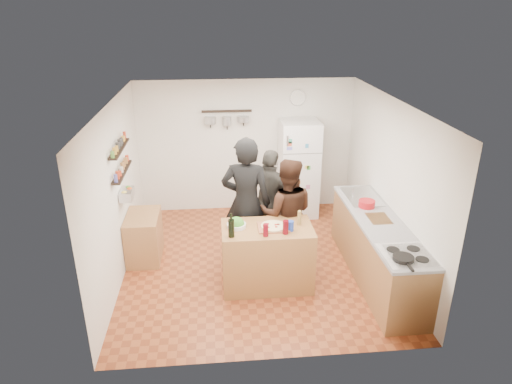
{
  "coord_description": "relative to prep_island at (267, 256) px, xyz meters",
  "views": [
    {
      "loc": [
        -0.59,
        -6.13,
        3.76
      ],
      "look_at": [
        0.0,
        0.1,
        1.15
      ],
      "focal_mm": 32.0,
      "sensor_mm": 36.0,
      "label": 1
    }
  ],
  "objects": [
    {
      "name": "pizza",
      "position": [
        0.08,
        -0.02,
        0.48
      ],
      "size": [
        0.34,
        0.34,
        0.02
      ],
      "primitive_type": "cylinder",
      "color": "#D1BE89",
      "rests_on": "pizza_board"
    },
    {
      "name": "pizza_board",
      "position": [
        0.08,
        -0.02,
        0.47
      ],
      "size": [
        0.42,
        0.34,
        0.02
      ],
      "primitive_type": "cube",
      "color": "#945336",
      "rests_on": "prep_island"
    },
    {
      "name": "person_back",
      "position": [
        0.18,
        1.04,
        0.39
      ],
      "size": [
        1.05,
        0.88,
        1.68
      ],
      "primitive_type": "imported",
      "rotation": [
        0.0,
        0.0,
        2.57
      ],
      "color": "#2E2C29",
      "rests_on": "floor"
    },
    {
      "name": "counter_run",
      "position": [
        1.61,
        0.05,
        -0.01
      ],
      "size": [
        0.63,
        2.63,
        0.9
      ],
      "primitive_type": "cube",
      "color": "#9E7042",
      "rests_on": "floor"
    },
    {
      "name": "wine_glass_far",
      "position": [
        0.22,
        -0.2,
        0.55
      ],
      "size": [
        0.08,
        0.08,
        0.19
      ],
      "primitive_type": "cylinder",
      "color": "#51060F",
      "rests_on": "prep_island"
    },
    {
      "name": "spice_shelf_upper",
      "position": [
        -2.02,
        0.8,
        1.4
      ],
      "size": [
        0.12,
        1.0,
        0.02
      ],
      "primitive_type": "cube",
      "color": "black",
      "rests_on": "left_wall"
    },
    {
      "name": "person_left",
      "position": [
        -0.24,
        0.62,
        0.56
      ],
      "size": [
        0.82,
        0.63,
        2.02
      ],
      "primitive_type": "imported",
      "rotation": [
        0.0,
        0.0,
        2.93
      ],
      "color": "black",
      "rests_on": "floor"
    },
    {
      "name": "red_bowl",
      "position": [
        1.56,
        0.51,
        0.52
      ],
      "size": [
        0.24,
        0.24,
        0.1
      ],
      "primitive_type": "cylinder",
      "color": "#AF141B",
      "rests_on": "counter_run"
    },
    {
      "name": "wine_glass_near",
      "position": [
        -0.05,
        -0.24,
        0.54
      ],
      "size": [
        0.07,
        0.07,
        0.17
      ],
      "primitive_type": "cylinder",
      "color": "#590712",
      "rests_on": "prep_island"
    },
    {
      "name": "pot_rack",
      "position": [
        -0.44,
        2.6,
        1.49
      ],
      "size": [
        0.9,
        0.04,
        0.04
      ],
      "primitive_type": "cube",
      "color": "black",
      "rests_on": "back_wall"
    },
    {
      "name": "salad_bowl",
      "position": [
        -0.42,
        0.05,
        0.48
      ],
      "size": [
        0.26,
        0.26,
        0.05
      ],
      "primitive_type": "cylinder",
      "color": "silver",
      "rests_on": "prep_island"
    },
    {
      "name": "produce_basket",
      "position": [
        -1.99,
        0.8,
        0.69
      ],
      "size": [
        0.18,
        0.35,
        0.14
      ],
      "primitive_type": "cube",
      "color": "silver",
      "rests_on": "left_wall"
    },
    {
      "name": "person_center",
      "position": [
        0.35,
        0.52,
        0.4
      ],
      "size": [
        0.92,
        0.77,
        1.71
      ],
      "primitive_type": "imported",
      "rotation": [
        0.0,
        0.0,
        2.99
      ],
      "color": "black",
      "rests_on": "floor"
    },
    {
      "name": "cutting_board",
      "position": [
        1.61,
        0.11,
        0.46
      ],
      "size": [
        0.3,
        0.4,
        0.02
      ],
      "primitive_type": "cube",
      "color": "olive",
      "rests_on": "counter_run"
    },
    {
      "name": "wall_clock",
      "position": [
        0.86,
        2.68,
        1.69
      ],
      "size": [
        0.3,
        0.03,
        0.3
      ],
      "primitive_type": "cylinder",
      "rotation": [
        1.57,
        0.0,
        0.0
      ],
      "color": "silver",
      "rests_on": "back_wall"
    },
    {
      "name": "spice_shelf_lower",
      "position": [
        -2.02,
        0.8,
        1.04
      ],
      "size": [
        0.12,
        1.0,
        0.02
      ],
      "primitive_type": "cube",
      "color": "black",
      "rests_on": "left_wall"
    },
    {
      "name": "room_shell",
      "position": [
        -0.09,
        0.99,
        0.79
      ],
      "size": [
        4.2,
        4.2,
        4.2
      ],
      "color": "brown",
      "rests_on": "ground"
    },
    {
      "name": "stove_top",
      "position": [
        1.61,
        -0.9,
        0.46
      ],
      "size": [
        0.6,
        0.62,
        0.02
      ],
      "primitive_type": "cube",
      "color": "white",
      "rests_on": "counter_run"
    },
    {
      "name": "sink",
      "position": [
        1.61,
        0.9,
        0.46
      ],
      "size": [
        0.5,
        0.8,
        0.03
      ],
      "primitive_type": "cube",
      "color": "silver",
      "rests_on": "counter_run"
    },
    {
      "name": "side_table",
      "position": [
        -1.83,
        0.92,
        -0.09
      ],
      "size": [
        0.5,
        0.8,
        0.73
      ],
      "primitive_type": "cube",
      "color": "#A07A43",
      "rests_on": "floor"
    },
    {
      "name": "skillet",
      "position": [
        1.51,
        -1.01,
        0.49
      ],
      "size": [
        0.25,
        0.25,
        0.05
      ],
      "primitive_type": "cylinder",
      "color": "black",
      "rests_on": "stove_top"
    },
    {
      "name": "pepper_mill",
      "position": [
        0.45,
        0.05,
        0.54
      ],
      "size": [
        0.05,
        0.05,
        0.17
      ],
      "primitive_type": "cylinder",
      "color": "olive",
      "rests_on": "prep_island"
    },
    {
      "name": "wine_bottle",
      "position": [
        -0.5,
        -0.22,
        0.58
      ],
      "size": [
        0.08,
        0.08,
        0.25
      ],
      "primitive_type": "cylinder",
      "color": "black",
      "rests_on": "prep_island"
    },
    {
      "name": "salt_canister",
      "position": [
        0.3,
        -0.12,
        0.53
      ],
      "size": [
        0.09,
        0.09,
        0.14
      ],
      "primitive_type": "cylinder",
      "color": "#1C379B",
      "rests_on": "prep_island"
    },
    {
      "name": "fridge",
      "position": [
        0.86,
        2.35,
        0.45
      ],
      "size": [
        0.7,
        0.68,
        1.8
      ],
      "primitive_type": "cube",
      "color": "white",
      "rests_on": "floor"
    },
    {
      "name": "prep_island",
      "position": [
        0.0,
        0.0,
        0.0
      ],
      "size": [
        1.25,
        0.72,
        0.91
      ],
      "primitive_type": "cube",
      "color": "#946336",
      "rests_on": "floor"
    }
  ]
}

